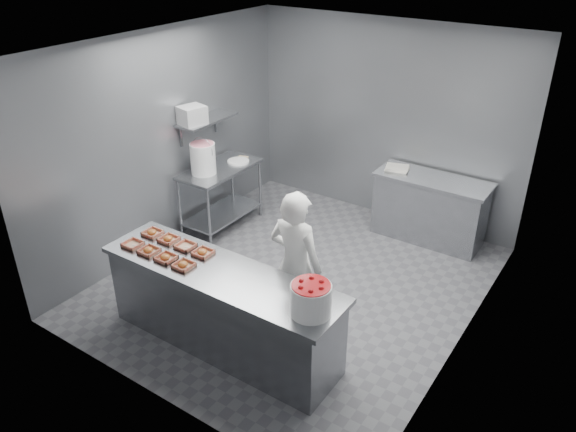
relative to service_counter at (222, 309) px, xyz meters
The scene contains 24 objects.
floor 1.42m from the service_counter, 90.00° to the left, with size 4.50×4.50×0.00m, color #4C4C51.
ceiling 2.71m from the service_counter, 90.00° to the left, with size 4.50×4.50×0.00m, color white.
wall_back 3.72m from the service_counter, 90.00° to the left, with size 4.00×0.04×2.80m, color slate.
wall_left 2.59m from the service_counter, 145.98° to the left, with size 0.04×4.50×2.80m, color slate.
wall_right 2.59m from the service_counter, 34.02° to the left, with size 0.04×4.50×2.80m, color slate.
service_counter is the anchor object (origin of this frame).
prep_table 2.56m from the service_counter, 130.24° to the left, with size 0.60×1.20×0.90m.
back_counter 3.37m from the service_counter, 74.52° to the left, with size 1.50×0.60×0.90m.
wall_shelf 2.88m from the service_counter, 133.03° to the left, with size 0.35×0.90×0.03m, color slate.
tray_0 1.17m from the service_counter, behind, with size 0.19×0.18×0.04m.
tray_1 0.96m from the service_counter, behind, with size 0.19×0.18×0.06m.
tray_2 0.76m from the service_counter, 166.42° to the right, with size 0.19×0.18×0.06m.
tray_3 0.60m from the service_counter, 157.64° to the right, with size 0.19×0.18×0.06m.
tray_4 1.17m from the service_counter, behind, with size 0.19×0.18×0.06m.
tray_5 0.96m from the service_counter, behind, with size 0.19×0.18×0.06m.
tray_6 0.76m from the service_counter, 166.34° to the left, with size 0.19×0.18×0.04m.
tray_7 0.60m from the service_counter, 157.63° to the left, with size 0.19×0.18×0.06m.
worker 0.85m from the service_counter, 51.31° to the left, with size 0.60×0.39×1.64m, color white.
strawberry_tub 1.23m from the service_counter, ahead, with size 0.36×0.36×0.30m.
glaze_bucket 2.49m from the service_counter, 135.14° to the left, with size 0.35×0.33×0.51m.
bucket_lid 2.78m from the service_counter, 124.78° to the left, with size 0.30×0.30×0.02m, color white.
rag 2.91m from the service_counter, 123.74° to the left, with size 0.14×0.12×0.02m, color #CCB28C.
appliance 2.77m from the service_counter, 137.29° to the left, with size 0.27×0.31×0.24m, color gray.
paper_stack 3.31m from the service_counter, 83.24° to the left, with size 0.30×0.22×0.05m, color silver.
Camera 1 is at (3.08, -4.73, 3.91)m, focal length 35.00 mm.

